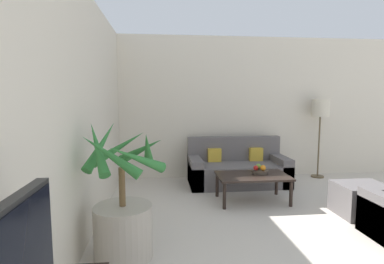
{
  "coord_description": "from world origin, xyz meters",
  "views": [
    {
      "loc": [
        -2.52,
        0.77,
        1.53
      ],
      "look_at": [
        -2.03,
        5.46,
        1.0
      ],
      "focal_mm": 28.0,
      "sensor_mm": 36.0,
      "label": 1
    }
  ],
  "objects": [
    {
      "name": "wall_left",
      "position": [
        -3.33,
        3.23,
        1.35
      ],
      "size": [
        0.06,
        8.06,
        2.7
      ],
      "color": "beige",
      "rests_on": "ground_plane"
    },
    {
      "name": "wall_back",
      "position": [
        0.0,
        6.49,
        1.35
      ],
      "size": [
        8.2,
        0.06,
        2.7
      ],
      "color": "beige",
      "rests_on": "ground_plane"
    },
    {
      "name": "floor_lamp",
      "position": [
        0.52,
        6.21,
        1.28
      ],
      "size": [
        0.32,
        0.32,
        1.51
      ],
      "color": "brown",
      "rests_on": "ground_plane"
    },
    {
      "name": "orange_fruit",
      "position": [
        -1.0,
        5.03,
        0.5
      ],
      "size": [
        0.08,
        0.08,
        0.08
      ],
      "color": "orange",
      "rests_on": "fruit_bowl"
    },
    {
      "name": "potted_palm",
      "position": [
        -2.89,
        3.58,
        0.42
      ],
      "size": [
        0.78,
        0.86,
        1.34
      ],
      "color": "#ADA393",
      "rests_on": "ground_plane"
    },
    {
      "name": "ottoman",
      "position": [
        0.1,
        4.33,
        0.21
      ],
      "size": [
        0.63,
        0.53,
        0.42
      ],
      "color": "#605B5B",
      "rests_on": "ground_plane"
    },
    {
      "name": "sofa_loveseat",
      "position": [
        -1.16,
        5.91,
        0.27
      ],
      "size": [
        1.73,
        0.81,
        0.82
      ],
      "color": "#605B5B",
      "rests_on": "ground_plane"
    },
    {
      "name": "coffee_table",
      "position": [
        -1.17,
        4.99,
        0.36
      ],
      "size": [
        1.05,
        0.63,
        0.4
      ],
      "color": "black",
      "rests_on": "ground_plane"
    },
    {
      "name": "apple_red",
      "position": [
        -1.11,
        5.05,
        0.49
      ],
      "size": [
        0.07,
        0.07,
        0.07
      ],
      "color": "red",
      "rests_on": "fruit_bowl"
    },
    {
      "name": "fruit_bowl",
      "position": [
        -1.04,
        5.05,
        0.43
      ],
      "size": [
        0.24,
        0.24,
        0.05
      ],
      "color": "#42382D",
      "rests_on": "coffee_table"
    },
    {
      "name": "apple_green",
      "position": [
        -1.04,
        5.12,
        0.5
      ],
      "size": [
        0.08,
        0.08,
        0.08
      ],
      "color": "olive",
      "rests_on": "fruit_bowl"
    }
  ]
}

